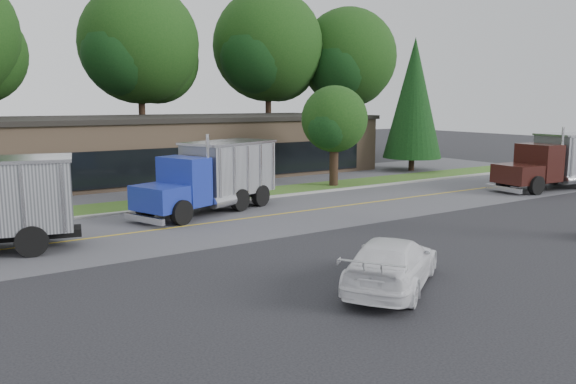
# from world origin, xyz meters

# --- Properties ---
(ground) EXTENTS (140.00, 140.00, 0.00)m
(ground) POSITION_xyz_m (0.00, 0.00, 0.00)
(ground) COLOR #2F2F33
(ground) RESTS_ON ground
(road) EXTENTS (60.00, 8.00, 0.02)m
(road) POSITION_xyz_m (0.00, 9.00, 0.00)
(road) COLOR slate
(road) RESTS_ON ground
(center_line) EXTENTS (60.00, 0.12, 0.01)m
(center_line) POSITION_xyz_m (0.00, 9.00, 0.00)
(center_line) COLOR gold
(center_line) RESTS_ON ground
(curb) EXTENTS (60.00, 0.30, 0.12)m
(curb) POSITION_xyz_m (0.00, 13.20, 0.00)
(curb) COLOR #9E9E99
(curb) RESTS_ON ground
(grass_verge) EXTENTS (60.00, 3.40, 0.03)m
(grass_verge) POSITION_xyz_m (0.00, 15.00, 0.00)
(grass_verge) COLOR #345E20
(grass_verge) RESTS_ON ground
(far_parking) EXTENTS (60.00, 7.00, 0.02)m
(far_parking) POSITION_xyz_m (0.00, 20.00, 0.00)
(far_parking) COLOR slate
(far_parking) RESTS_ON ground
(strip_mall) EXTENTS (32.00, 12.00, 4.00)m
(strip_mall) POSITION_xyz_m (2.00, 26.00, 2.00)
(strip_mall) COLOR #886B53
(strip_mall) RESTS_ON ground
(tree_far_c) EXTENTS (10.59, 9.97, 15.11)m
(tree_far_c) POSITION_xyz_m (4.16, 34.13, 9.65)
(tree_far_c) COLOR #382619
(tree_far_c) RESTS_ON ground
(tree_far_d) EXTENTS (11.00, 10.35, 15.69)m
(tree_far_d) POSITION_xyz_m (16.17, 33.13, 10.02)
(tree_far_d) COLOR #382619
(tree_far_d) RESTS_ON ground
(tree_far_e) EXTENTS (10.15, 9.55, 14.48)m
(tree_far_e) POSITION_xyz_m (24.15, 31.12, 9.24)
(tree_far_e) COLOR #382619
(tree_far_e) RESTS_ON ground
(evergreen_right) EXTENTS (4.49, 4.49, 10.20)m
(evergreen_right) POSITION_xyz_m (20.00, 18.00, 5.60)
(evergreen_right) COLOR #382619
(evergreen_right) RESTS_ON ground
(tree_verge) EXTENTS (4.46, 4.20, 6.36)m
(tree_verge) POSITION_xyz_m (10.07, 15.05, 4.05)
(tree_verge) COLOR #382619
(tree_verge) RESTS_ON ground
(dump_truck_blue) EXTENTS (8.08, 5.04, 3.36)m
(dump_truck_blue) POSITION_xyz_m (-0.09, 11.58, 1.80)
(dump_truck_blue) COLOR black
(dump_truck_blue) RESTS_ON ground
(dump_truck_maroon) EXTENTS (9.54, 3.34, 3.36)m
(dump_truck_maroon) POSITION_xyz_m (21.57, 6.48, 1.81)
(dump_truck_maroon) COLOR black
(dump_truck_maroon) RESTS_ON ground
(rally_car) EXTENTS (5.35, 4.55, 1.47)m
(rally_car) POSITION_xyz_m (-0.90, -1.81, 0.74)
(rally_car) COLOR white
(rally_car) RESTS_ON ground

